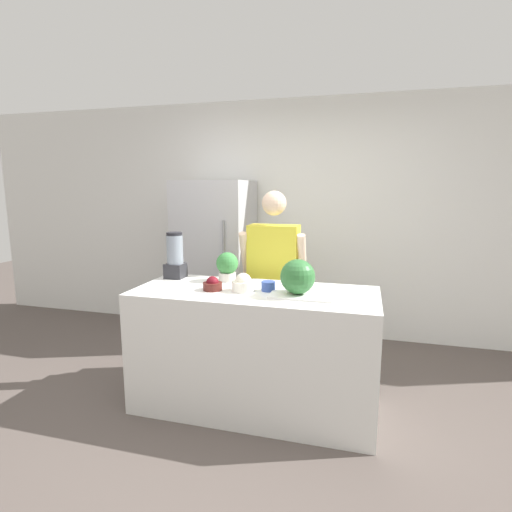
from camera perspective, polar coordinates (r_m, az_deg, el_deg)
ground_plane at (r=2.98m, az=-2.26°, el=-23.96°), size 14.00×14.00×0.00m
wall_back at (r=4.51m, az=5.60°, el=5.22°), size 8.00×0.06×2.60m
counter_island at (r=3.08m, az=-0.19°, el=-13.16°), size 1.78×0.74×0.91m
refrigerator at (r=4.40m, az=-5.78°, el=-0.65°), size 0.75×0.73×1.73m
person at (r=3.54m, az=2.58°, el=-3.73°), size 0.57×0.26×1.63m
cutting_board at (r=2.79m, az=6.50°, el=-5.60°), size 0.44×0.25×0.01m
watermelon at (r=2.78m, az=5.98°, el=-2.95°), size 0.24×0.24×0.24m
bowl_cherries at (r=2.95m, az=-6.23°, el=-4.09°), size 0.14×0.14×0.10m
bowl_cream at (r=2.90m, az=-1.83°, el=-3.99°), size 0.16×0.16×0.13m
bowl_small_blue at (r=2.91m, az=1.77°, el=-4.33°), size 0.10×0.10×0.07m
blender at (r=3.37m, az=-11.49°, el=-0.06°), size 0.15×0.15×0.38m
potted_plant at (r=3.21m, az=-4.13°, el=-1.40°), size 0.18×0.18×0.23m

